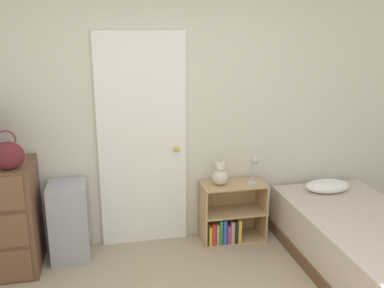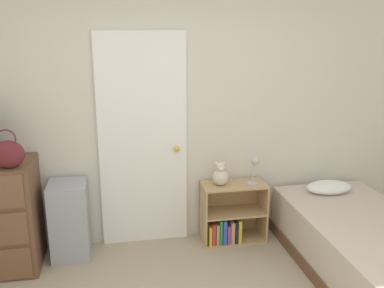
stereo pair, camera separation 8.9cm
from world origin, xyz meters
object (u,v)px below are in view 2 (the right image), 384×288
handbag (8,154)px  desk_lamp (255,164)px  bed (364,247)px  storage_bin (70,220)px  bookshelf (229,218)px  teddy_bear (220,175)px

handbag → desk_lamp: size_ratio=1.13×
bed → desk_lamp: bearing=135.5°
storage_bin → handbag: bearing=-146.6°
handbag → storage_bin: handbag is taller
storage_bin → desk_lamp: 1.82m
bookshelf → bed: 1.27m
handbag → storage_bin: bearing=33.4°
desk_lamp → bed: bearing=-44.5°
handbag → bed: handbag is taller
handbag → bookshelf: bearing=8.4°
storage_bin → desk_lamp: bearing=-0.6°
storage_bin → desk_lamp: desk_lamp is taller
bookshelf → desk_lamp: desk_lamp is taller
desk_lamp → bed: desk_lamp is taller
handbag → teddy_bear: 1.90m
teddy_bear → desk_lamp: bearing=-7.3°
bookshelf → desk_lamp: 0.62m
teddy_bear → bed: (1.09, -0.79, -0.45)m
teddy_bear → desk_lamp: size_ratio=0.83×
teddy_bear → bed: 1.42m
handbag → teddy_bear: size_ratio=1.37×
teddy_bear → handbag: bearing=-171.1°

